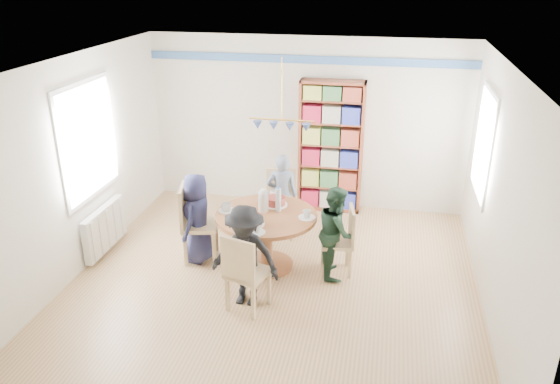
% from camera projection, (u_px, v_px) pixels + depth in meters
% --- Properties ---
extents(ground, '(5.00, 5.00, 0.00)m').
position_uv_depth(ground, '(274.00, 281.00, 6.85)').
color(ground, tan).
extents(room_shell, '(5.00, 5.00, 5.00)m').
position_uv_depth(room_shell, '(267.00, 134.00, 7.04)').
color(room_shell, white).
rests_on(room_shell, ground).
extents(radiator, '(0.12, 1.00, 0.60)m').
position_uv_depth(radiator, '(105.00, 228.00, 7.43)').
color(radiator, silver).
rests_on(radiator, ground).
extents(dining_table, '(1.30, 1.30, 0.75)m').
position_uv_depth(dining_table, '(266.00, 228.00, 6.99)').
color(dining_table, brown).
rests_on(dining_table, ground).
extents(chair_left, '(0.55, 0.55, 1.05)m').
position_uv_depth(chair_left, '(193.00, 220.00, 7.17)').
color(chair_left, tan).
rests_on(chair_left, ground).
extents(chair_right, '(0.46, 0.46, 0.90)m').
position_uv_depth(chair_right, '(343.00, 237.00, 6.88)').
color(chair_right, tan).
rests_on(chair_right, ground).
extents(chair_far, '(0.47, 0.47, 0.96)m').
position_uv_depth(chair_far, '(281.00, 199.00, 7.89)').
color(chair_far, tan).
rests_on(chair_far, ground).
extents(chair_near, '(0.54, 0.54, 0.97)m').
position_uv_depth(chair_near, '(244.00, 271.00, 6.07)').
color(chair_near, tan).
rests_on(chair_near, ground).
extents(person_left, '(0.43, 0.62, 1.22)m').
position_uv_depth(person_left, '(198.00, 218.00, 7.14)').
color(person_left, '#171934').
rests_on(person_left, ground).
extents(person_right, '(0.55, 0.65, 1.19)m').
position_uv_depth(person_right, '(336.00, 232.00, 6.80)').
color(person_right, black).
rests_on(person_right, ground).
extents(person_far, '(0.51, 0.40, 1.24)m').
position_uv_depth(person_far, '(282.00, 195.00, 7.81)').
color(person_far, gray).
rests_on(person_far, ground).
extents(person_near, '(0.84, 0.54, 1.24)m').
position_uv_depth(person_near, '(245.00, 256.00, 6.19)').
color(person_near, black).
rests_on(person_near, ground).
extents(bookshelf, '(0.99, 0.30, 2.08)m').
position_uv_depth(bookshelf, '(331.00, 148.00, 8.49)').
color(bookshelf, brown).
rests_on(bookshelf, ground).
extents(tableware, '(1.26, 1.26, 0.33)m').
position_uv_depth(tableware, '(264.00, 208.00, 6.91)').
color(tableware, white).
rests_on(tableware, dining_table).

